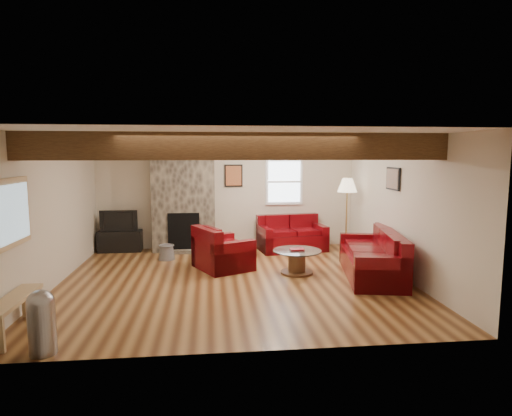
{
  "coord_description": "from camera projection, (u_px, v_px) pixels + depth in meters",
  "views": [
    {
      "loc": [
        -0.4,
        -7.29,
        2.21
      ],
      "look_at": [
        0.43,
        0.4,
        1.23
      ],
      "focal_mm": 30.0,
      "sensor_mm": 36.0,
      "label": 1
    }
  ],
  "objects": [
    {
      "name": "pine_bench",
      "position": [
        14.0,
        316.0,
        5.27
      ],
      "size": [
        0.28,
        1.19,
        0.45
      ],
      "primitive_type": null,
      "color": "tan",
      "rests_on": "floor"
    },
    {
      "name": "loveseat",
      "position": [
        292.0,
        233.0,
        9.81
      ],
      "size": [
        1.6,
        1.06,
        0.79
      ],
      "primitive_type": null,
      "rotation": [
        0.0,
        0.0,
        0.14
      ],
      "color": "#4A050A",
      "rests_on": "floor"
    },
    {
      "name": "artwork_right",
      "position": [
        393.0,
        179.0,
        7.9
      ],
      "size": [
        0.06,
        0.55,
        0.42
      ],
      "primitive_type": null,
      "color": "black",
      "rests_on": "room"
    },
    {
      "name": "ceiling_dome",
      "position": [
        278.0,
        142.0,
        8.19
      ],
      "size": [
        0.4,
        0.4,
        0.18
      ],
      "primitive_type": null,
      "color": "white",
      "rests_on": "room"
    },
    {
      "name": "floor_lamp",
      "position": [
        347.0,
        189.0,
        9.43
      ],
      "size": [
        0.43,
        0.43,
        1.67
      ],
      "color": "tan",
      "rests_on": "floor"
    },
    {
      "name": "sofa_three",
      "position": [
        371.0,
        254.0,
        7.71
      ],
      "size": [
        1.28,
        2.26,
        0.82
      ],
      "primitive_type": null,
      "rotation": [
        0.0,
        0.0,
        -1.76
      ],
      "color": "#4A050A",
      "rests_on": "floor"
    },
    {
      "name": "back_window",
      "position": [
        284.0,
        182.0,
        10.13
      ],
      "size": [
        0.9,
        0.08,
        1.1
      ],
      "primitive_type": null,
      "color": "white",
      "rests_on": "room"
    },
    {
      "name": "chimney_breast",
      "position": [
        184.0,
        198.0,
        9.71
      ],
      "size": [
        1.4,
        0.67,
        2.5
      ],
      "color": "#37302A",
      "rests_on": "floor"
    },
    {
      "name": "television",
      "position": [
        119.0,
        220.0,
        9.65
      ],
      "size": [
        0.83,
        0.11,
        0.48
      ],
      "primitive_type": "imported",
      "color": "black",
      "rests_on": "tv_cabinet"
    },
    {
      "name": "artwork_back",
      "position": [
        234.0,
        176.0,
        9.98
      ],
      "size": [
        0.42,
        0.06,
        0.52
      ],
      "primitive_type": null,
      "color": "black",
      "rests_on": "room"
    },
    {
      "name": "tv_cabinet",
      "position": [
        120.0,
        241.0,
        9.71
      ],
      "size": [
        0.96,
        0.38,
        0.48
      ],
      "primitive_type": "cube",
      "color": "black",
      "rests_on": "floor"
    },
    {
      "name": "hatch_window",
      "position": [
        12.0,
        213.0,
        5.53
      ],
      "size": [
        0.08,
        1.0,
        0.9
      ],
      "primitive_type": null,
      "color": "tan",
      "rests_on": "room"
    },
    {
      "name": "armchair_red",
      "position": [
        223.0,
        248.0,
        8.24
      ],
      "size": [
        1.24,
        1.3,
        0.82
      ],
      "primitive_type": null,
      "rotation": [
        0.0,
        0.0,
        2.03
      ],
      "color": "#4A050A",
      "rests_on": "floor"
    },
    {
      "name": "coal_bucket",
      "position": [
        167.0,
        252.0,
        8.97
      ],
      "size": [
        0.34,
        0.34,
        0.32
      ],
      "primitive_type": null,
      "color": "gray",
      "rests_on": "floor"
    },
    {
      "name": "oak_beam",
      "position": [
        238.0,
        146.0,
        5.99
      ],
      "size": [
        6.0,
        0.36,
        0.38
      ],
      "primitive_type": "cube",
      "color": "#331E0F",
      "rests_on": "room"
    },
    {
      "name": "room",
      "position": [
        234.0,
        210.0,
        7.35
      ],
      "size": [
        8.0,
        8.0,
        8.0
      ],
      "color": "#5C3318",
      "rests_on": "ground"
    },
    {
      "name": "pedal_bin",
      "position": [
        42.0,
        322.0,
        4.71
      ],
      "size": [
        0.37,
        0.37,
        0.73
      ],
      "primitive_type": null,
      "rotation": [
        0.0,
        0.0,
        -0.32
      ],
      "color": "#96979B",
      "rests_on": "floor"
    },
    {
      "name": "coffee_table",
      "position": [
        297.0,
        262.0,
        7.92
      ],
      "size": [
        0.9,
        0.9,
        0.47
      ],
      "color": "#4A2917",
      "rests_on": "floor"
    }
  ]
}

